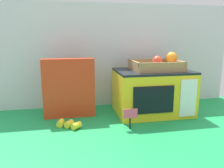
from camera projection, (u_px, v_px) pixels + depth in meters
ground_plane at (115, 115)px, 1.26m from camera, size 1.70×1.70×0.00m
display_back_panel at (108, 56)px, 1.40m from camera, size 1.61×0.03×0.63m
toy_microwave at (153, 92)px, 1.27m from camera, size 0.41×0.29×0.25m
food_groups_crate at (158, 65)px, 1.25m from camera, size 0.28×0.21×0.10m
cookie_set_box at (69, 88)px, 1.20m from camera, size 0.27×0.06×0.32m
price_sign at (130, 116)px, 1.05m from camera, size 0.07×0.01×0.10m
loose_toy_banana at (69, 124)px, 1.08m from camera, size 0.12×0.10×0.03m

